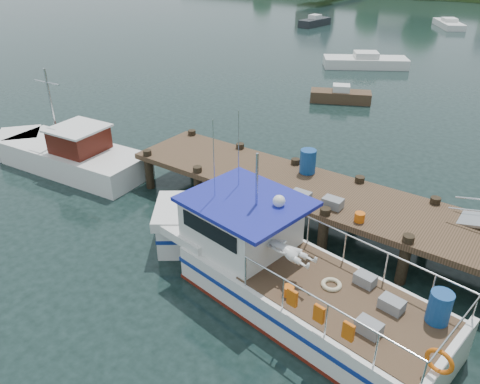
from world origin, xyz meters
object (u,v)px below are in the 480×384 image
Objects in this scene: moored_e at (315,22)px; moored_rowboat at (341,96)px; lobster_boat at (274,266)px; work_boat at (68,153)px; moored_d at (449,24)px; moored_a at (365,62)px.

moored_rowboat is at bearing -62.27° from moored_e.
moored_e is (-14.47, 24.36, 0.07)m from moored_rowboat.
moored_e is at bearing 124.84° from lobster_boat.
lobster_boat is 1.23× the size of work_boat.
moored_rowboat is at bearing 65.10° from work_boat.
moored_rowboat is 32.22m from moored_d.
moored_d is (3.66, 47.52, -0.30)m from work_boat.
moored_rowboat is at bearing 117.71° from lobster_boat.
lobster_boat is at bearing -66.82° from moored_e.
moored_a reaches higher than moored_d.
moored_a is at bearing 77.10° from work_boat.
lobster_boat reaches higher than moored_d.
moored_a is at bearing -91.49° from moored_d.
lobster_boat is 11.51m from work_boat.
work_boat reaches higher than moored_d.
moored_a is (3.29, 24.51, -0.24)m from work_boat.
moored_rowboat reaches higher than moored_d.
moored_rowboat is 0.58× the size of moored_a.
lobster_boat is at bearing -13.99° from work_boat.
moored_a is 1.07× the size of moored_d.
lobster_boat is 27.48m from moored_a.
lobster_boat is 49.87m from moored_d.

